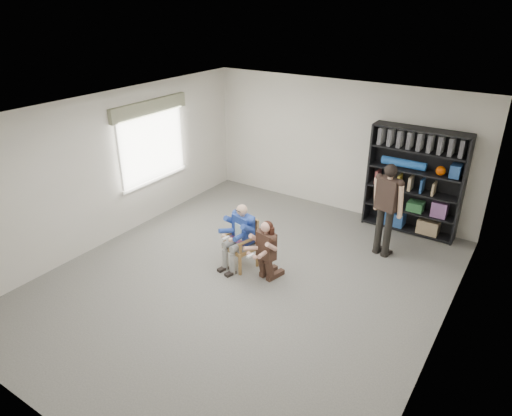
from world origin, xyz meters
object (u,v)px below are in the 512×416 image
Objects in this scene: armchair at (240,243)px; seated_man at (240,236)px; standing_man at (386,211)px; bookshelf at (414,182)px; kneeling_woman at (265,251)px.

seated_man reaches higher than armchair.
standing_man is (1.92, 1.74, 0.42)m from armchair.
bookshelf is (2.04, 2.95, 0.60)m from armchair.
standing_man reaches higher than kneeling_woman.
standing_man reaches higher than armchair.
seated_man is (0.00, -0.00, 0.14)m from armchair.
kneeling_woman is at bearing -110.98° from standing_man.
kneeling_woman is 0.62× the size of standing_man.
seated_man is at bearing -123.06° from standing_man.
standing_man is (-0.12, -1.22, -0.18)m from bookshelf.
standing_man is at bearing 55.81° from armchair.
seated_man is 0.67× the size of standing_man.
bookshelf is (1.46, 3.07, 0.51)m from kneeling_woman.
seated_man reaches higher than kneeling_woman.
bookshelf reaches higher than standing_man.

